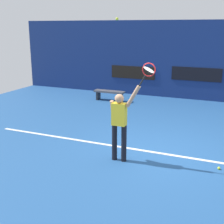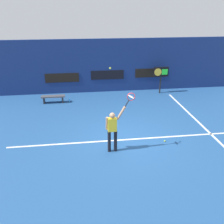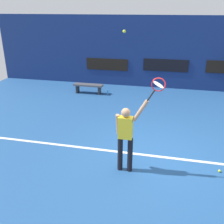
{
  "view_description": "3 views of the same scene",
  "coord_description": "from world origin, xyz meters",
  "px_view_note": "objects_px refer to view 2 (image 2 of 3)",
  "views": [
    {
      "loc": [
        2.0,
        -7.46,
        3.24
      ],
      "look_at": [
        -1.03,
        -0.4,
        1.11
      ],
      "focal_mm": 49.87,
      "sensor_mm": 36.0,
      "label": 1
    },
    {
      "loc": [
        -1.8,
        -9.17,
        5.39
      ],
      "look_at": [
        -0.61,
        -0.18,
        1.45
      ],
      "focal_mm": 39.2,
      "sensor_mm": 36.0,
      "label": 2
    },
    {
      "loc": [
        0.25,
        -6.29,
        3.87
      ],
      "look_at": [
        -1.07,
        -0.5,
        1.44
      ],
      "focal_mm": 41.48,
      "sensor_mm": 36.0,
      "label": 3
    }
  ],
  "objects_px": {
    "tennis_ball": "(110,68)",
    "water_bottle": "(69,100)",
    "tennis_racket": "(131,97)",
    "scoreboard_clock": "(161,73)",
    "court_bench": "(53,97)",
    "spare_ball": "(165,141)",
    "tennis_player": "(112,129)"
  },
  "relations": [
    {
      "from": "tennis_ball",
      "to": "water_bottle",
      "type": "height_order",
      "value": "tennis_ball"
    },
    {
      "from": "tennis_racket",
      "to": "scoreboard_clock",
      "type": "bearing_deg",
      "value": 62.99
    },
    {
      "from": "tennis_racket",
      "to": "court_bench",
      "type": "distance_m",
      "value": 7.06
    },
    {
      "from": "scoreboard_clock",
      "to": "court_bench",
      "type": "distance_m",
      "value": 7.09
    },
    {
      "from": "tennis_ball",
      "to": "spare_ball",
      "type": "bearing_deg",
      "value": 9.75
    },
    {
      "from": "tennis_player",
      "to": "spare_ball",
      "type": "xyz_separation_m",
      "value": [
        2.34,
        0.43,
        -0.98
      ]
    },
    {
      "from": "tennis_player",
      "to": "water_bottle",
      "type": "distance_m",
      "value": 6.17
    },
    {
      "from": "spare_ball",
      "to": "tennis_racket",
      "type": "bearing_deg",
      "value": -165.4
    },
    {
      "from": "tennis_player",
      "to": "water_bottle",
      "type": "xyz_separation_m",
      "value": [
        -1.88,
        5.81,
        -0.89
      ]
    },
    {
      "from": "scoreboard_clock",
      "to": "spare_ball",
      "type": "xyz_separation_m",
      "value": [
        -1.78,
        -6.31,
        -1.35
      ]
    },
    {
      "from": "tennis_racket",
      "to": "scoreboard_clock",
      "type": "relative_size",
      "value": 0.35
    },
    {
      "from": "tennis_player",
      "to": "tennis_racket",
      "type": "xyz_separation_m",
      "value": [
        0.68,
        -0.0,
        1.26
      ]
    },
    {
      "from": "tennis_player",
      "to": "court_bench",
      "type": "relative_size",
      "value": 1.38
    },
    {
      "from": "tennis_ball",
      "to": "scoreboard_clock",
      "type": "height_order",
      "value": "tennis_ball"
    },
    {
      "from": "tennis_ball",
      "to": "spare_ball",
      "type": "distance_m",
      "value": 4.16
    },
    {
      "from": "tennis_racket",
      "to": "scoreboard_clock",
      "type": "height_order",
      "value": "tennis_racket"
    },
    {
      "from": "tennis_racket",
      "to": "tennis_ball",
      "type": "distance_m",
      "value": 1.35
    },
    {
      "from": "spare_ball",
      "to": "tennis_ball",
      "type": "bearing_deg",
      "value": -170.25
    },
    {
      "from": "tennis_racket",
      "to": "court_bench",
      "type": "height_order",
      "value": "tennis_racket"
    },
    {
      "from": "tennis_ball",
      "to": "scoreboard_clock",
      "type": "relative_size",
      "value": 0.04
    },
    {
      "from": "tennis_ball",
      "to": "scoreboard_clock",
      "type": "xyz_separation_m",
      "value": [
        4.2,
        6.73,
        -2.01
      ]
    },
    {
      "from": "tennis_player",
      "to": "scoreboard_clock",
      "type": "xyz_separation_m",
      "value": [
        4.12,
        6.74,
        0.37
      ]
    },
    {
      "from": "tennis_player",
      "to": "tennis_racket",
      "type": "relative_size",
      "value": 3.18
    },
    {
      "from": "tennis_ball",
      "to": "court_bench",
      "type": "relative_size",
      "value": 0.05
    },
    {
      "from": "tennis_player",
      "to": "tennis_ball",
      "type": "relative_size",
      "value": 28.48
    },
    {
      "from": "tennis_player",
      "to": "tennis_ball",
      "type": "xyz_separation_m",
      "value": [
        -0.08,
        0.01,
        2.38
      ]
    },
    {
      "from": "scoreboard_clock",
      "to": "tennis_player",
      "type": "bearing_deg",
      "value": -121.41
    },
    {
      "from": "tennis_ball",
      "to": "court_bench",
      "type": "bearing_deg",
      "value": 115.36
    },
    {
      "from": "water_bottle",
      "to": "spare_ball",
      "type": "distance_m",
      "value": 6.84
    },
    {
      "from": "tennis_player",
      "to": "tennis_racket",
      "type": "height_order",
      "value": "tennis_racket"
    },
    {
      "from": "tennis_player",
      "to": "water_bottle",
      "type": "relative_size",
      "value": 8.07
    },
    {
      "from": "tennis_player",
      "to": "court_bench",
      "type": "bearing_deg",
      "value": 115.96
    }
  ]
}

